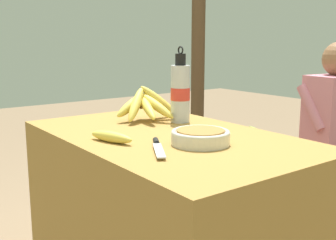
{
  "coord_description": "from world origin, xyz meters",
  "views": [
    {
      "loc": [
        1.27,
        -0.93,
        1.14
      ],
      "look_at": [
        -0.06,
        0.05,
        0.82
      ],
      "focal_mm": 45.0,
      "sensor_mm": 36.0,
      "label": 1
    }
  ],
  "objects_px": {
    "loose_banana_front": "(111,137)",
    "banana_bunch_green": "(254,135)",
    "support_post_near": "(198,31)",
    "knife": "(157,146)",
    "wooden_bench": "(309,169)",
    "water_bottle": "(180,92)",
    "banana_bunch_ripe": "(147,104)",
    "serving_bowl": "(201,136)",
    "seated_vendor": "(328,126)"
  },
  "relations": [
    {
      "from": "banana_bunch_ripe",
      "to": "seated_vendor",
      "type": "xyz_separation_m",
      "value": [
        0.22,
        1.07,
        -0.19
      ]
    },
    {
      "from": "wooden_bench",
      "to": "banana_bunch_green",
      "type": "relative_size",
      "value": 5.45
    },
    {
      "from": "seated_vendor",
      "to": "knife",
      "type": "bearing_deg",
      "value": 104.98
    },
    {
      "from": "loose_banana_front",
      "to": "seated_vendor",
      "type": "xyz_separation_m",
      "value": [
        -0.04,
        1.39,
        -0.14
      ]
    },
    {
      "from": "water_bottle",
      "to": "seated_vendor",
      "type": "distance_m",
      "value": 1.01
    },
    {
      "from": "water_bottle",
      "to": "support_post_near",
      "type": "distance_m",
      "value": 1.77
    },
    {
      "from": "loose_banana_front",
      "to": "wooden_bench",
      "type": "distance_m",
      "value": 1.49
    },
    {
      "from": "serving_bowl",
      "to": "seated_vendor",
      "type": "relative_size",
      "value": 0.18
    },
    {
      "from": "loose_banana_front",
      "to": "support_post_near",
      "type": "xyz_separation_m",
      "value": [
        -1.43,
        1.62,
        0.41
      ]
    },
    {
      "from": "serving_bowl",
      "to": "knife",
      "type": "bearing_deg",
      "value": -104.04
    },
    {
      "from": "serving_bowl",
      "to": "banana_bunch_ripe",
      "type": "bearing_deg",
      "value": 169.26
    },
    {
      "from": "banana_bunch_green",
      "to": "support_post_near",
      "type": "relative_size",
      "value": 0.13
    },
    {
      "from": "banana_bunch_ripe",
      "to": "wooden_bench",
      "type": "height_order",
      "value": "banana_bunch_ripe"
    },
    {
      "from": "knife",
      "to": "support_post_near",
      "type": "bearing_deg",
      "value": 166.33
    },
    {
      "from": "knife",
      "to": "support_post_near",
      "type": "height_order",
      "value": "support_post_near"
    },
    {
      "from": "seated_vendor",
      "to": "support_post_near",
      "type": "height_order",
      "value": "support_post_near"
    },
    {
      "from": "banana_bunch_ripe",
      "to": "seated_vendor",
      "type": "distance_m",
      "value": 1.11
    },
    {
      "from": "serving_bowl",
      "to": "banana_bunch_green",
      "type": "bearing_deg",
      "value": 124.38
    },
    {
      "from": "water_bottle",
      "to": "knife",
      "type": "relative_size",
      "value": 1.55
    },
    {
      "from": "water_bottle",
      "to": "seated_vendor",
      "type": "height_order",
      "value": "seated_vendor"
    },
    {
      "from": "serving_bowl",
      "to": "loose_banana_front",
      "type": "height_order",
      "value": "serving_bowl"
    },
    {
      "from": "banana_bunch_ripe",
      "to": "serving_bowl",
      "type": "height_order",
      "value": "banana_bunch_ripe"
    },
    {
      "from": "serving_bowl",
      "to": "seated_vendor",
      "type": "bearing_deg",
      "value": 101.95
    },
    {
      "from": "wooden_bench",
      "to": "banana_bunch_green",
      "type": "distance_m",
      "value": 0.46
    },
    {
      "from": "knife",
      "to": "banana_bunch_green",
      "type": "xyz_separation_m",
      "value": [
        -0.77,
        1.34,
        -0.29
      ]
    },
    {
      "from": "loose_banana_front",
      "to": "seated_vendor",
      "type": "height_order",
      "value": "seated_vendor"
    },
    {
      "from": "knife",
      "to": "wooden_bench",
      "type": "distance_m",
      "value": 1.44
    },
    {
      "from": "seated_vendor",
      "to": "banana_bunch_ripe",
      "type": "bearing_deg",
      "value": 84.33
    },
    {
      "from": "water_bottle",
      "to": "support_post_near",
      "type": "height_order",
      "value": "support_post_near"
    },
    {
      "from": "loose_banana_front",
      "to": "banana_bunch_green",
      "type": "relative_size",
      "value": 0.6
    },
    {
      "from": "banana_bunch_ripe",
      "to": "water_bottle",
      "type": "bearing_deg",
      "value": 43.28
    },
    {
      "from": "support_post_near",
      "to": "knife",
      "type": "bearing_deg",
      "value": -43.94
    },
    {
      "from": "loose_banana_front",
      "to": "support_post_near",
      "type": "bearing_deg",
      "value": 131.42
    },
    {
      "from": "serving_bowl",
      "to": "wooden_bench",
      "type": "xyz_separation_m",
      "value": [
        -0.37,
        1.19,
        -0.44
      ]
    },
    {
      "from": "loose_banana_front",
      "to": "banana_bunch_green",
      "type": "distance_m",
      "value": 1.57
    },
    {
      "from": "banana_bunch_ripe",
      "to": "knife",
      "type": "distance_m",
      "value": 0.5
    },
    {
      "from": "knife",
      "to": "banana_bunch_green",
      "type": "relative_size",
      "value": 0.67
    },
    {
      "from": "banana_bunch_ripe",
      "to": "banana_bunch_green",
      "type": "bearing_deg",
      "value": 107.44
    },
    {
      "from": "banana_bunch_ripe",
      "to": "banana_bunch_green",
      "type": "relative_size",
      "value": 0.97
    },
    {
      "from": "banana_bunch_ripe",
      "to": "loose_banana_front",
      "type": "distance_m",
      "value": 0.42
    },
    {
      "from": "banana_bunch_green",
      "to": "support_post_near",
      "type": "xyz_separation_m",
      "value": [
        -0.83,
        0.2,
        0.71
      ]
    },
    {
      "from": "serving_bowl",
      "to": "knife",
      "type": "height_order",
      "value": "serving_bowl"
    },
    {
      "from": "serving_bowl",
      "to": "wooden_bench",
      "type": "bearing_deg",
      "value": 107.24
    },
    {
      "from": "loose_banana_front",
      "to": "knife",
      "type": "bearing_deg",
      "value": 25.54
    },
    {
      "from": "loose_banana_front",
      "to": "knife",
      "type": "height_order",
      "value": "loose_banana_front"
    },
    {
      "from": "water_bottle",
      "to": "support_post_near",
      "type": "xyz_separation_m",
      "value": [
        -1.28,
        1.19,
        0.3
      ]
    },
    {
      "from": "banana_bunch_ripe",
      "to": "support_post_near",
      "type": "height_order",
      "value": "support_post_near"
    },
    {
      "from": "loose_banana_front",
      "to": "banana_bunch_green",
      "type": "xyz_separation_m",
      "value": [
        -0.6,
        1.42,
        -0.3
      ]
    },
    {
      "from": "wooden_bench",
      "to": "support_post_near",
      "type": "distance_m",
      "value": 1.53
    },
    {
      "from": "water_bottle",
      "to": "wooden_bench",
      "type": "xyz_separation_m",
      "value": [
        -0.01,
        0.99,
        -0.54
      ]
    }
  ]
}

